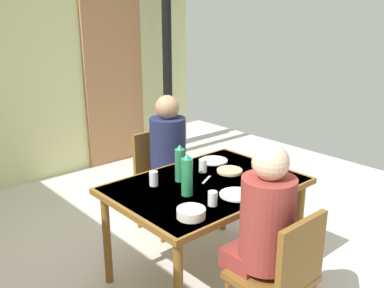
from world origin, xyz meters
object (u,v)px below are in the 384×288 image
object	(u,v)px
person_far_diner	(169,147)
dining_table	(206,193)
chair_near_diner	(282,275)
person_near_diner	(265,219)
serving_bowl_center	(191,213)
water_bottle_green_far	(180,164)
water_bottle_green_near	(187,176)
chair_far_diner	(160,174)

from	to	relation	value
person_far_diner	dining_table	bearing A→B (deg)	72.72
chair_near_diner	person_near_diner	world-z (taller)	person_near_diner
serving_bowl_center	person_far_diner	bearing A→B (deg)	57.56
chair_near_diner	water_bottle_green_far	size ratio (longest dim) A/B	3.24
dining_table	water_bottle_green_near	size ratio (longest dim) A/B	4.62
serving_bowl_center	chair_near_diner	bearing A→B (deg)	-66.59
water_bottle_green_far	serving_bowl_center	world-z (taller)	water_bottle_green_far
person_far_diner	serving_bowl_center	size ratio (longest dim) A/B	4.53
water_bottle_green_near	chair_near_diner	bearing A→B (deg)	-87.77
chair_near_diner	serving_bowl_center	xyz separation A→B (m)	(-0.22, 0.50, 0.26)
serving_bowl_center	person_near_diner	bearing A→B (deg)	-59.30
chair_far_diner	person_far_diner	distance (m)	0.31
chair_near_diner	chair_far_diner	xyz separation A→B (m)	(0.41, 1.63, 0.00)
chair_near_diner	water_bottle_green_near	size ratio (longest dim) A/B	3.07
chair_far_diner	water_bottle_green_near	bearing A→B (deg)	63.26
person_far_diner	serving_bowl_center	distance (m)	1.17
chair_near_diner	dining_table	bearing A→B (deg)	76.27
water_bottle_green_far	dining_table	bearing A→B (deg)	-54.80
chair_far_diner	water_bottle_green_far	world-z (taller)	water_bottle_green_far
dining_table	person_far_diner	world-z (taller)	person_far_diner
dining_table	water_bottle_green_far	bearing A→B (deg)	125.20
dining_table	water_bottle_green_near	xyz separation A→B (m)	(-0.23, -0.06, 0.21)
person_far_diner	water_bottle_green_near	world-z (taller)	person_far_diner
person_near_diner	water_bottle_green_far	size ratio (longest dim) A/B	2.87
chair_far_diner	person_near_diner	bearing A→B (deg)	74.64
person_near_diner	person_far_diner	bearing A→B (deg)	73.18
dining_table	water_bottle_green_far	world-z (taller)	water_bottle_green_far
dining_table	person_near_diner	size ratio (longest dim) A/B	1.70
chair_near_diner	serving_bowl_center	size ratio (longest dim) A/B	5.12
dining_table	person_far_diner	xyz separation A→B (m)	(0.21, 0.68, 0.13)
dining_table	serving_bowl_center	world-z (taller)	serving_bowl_center
person_near_diner	water_bottle_green_near	xyz separation A→B (m)	(-0.03, 0.62, 0.08)
person_near_diner	serving_bowl_center	world-z (taller)	person_near_diner
person_near_diner	serving_bowl_center	bearing A→B (deg)	120.70
chair_far_diner	water_bottle_green_far	xyz separation A→B (m)	(-0.32, -0.66, 0.36)
chair_far_diner	person_far_diner	xyz separation A→B (m)	(-0.00, -0.14, 0.28)
chair_near_diner	person_near_diner	bearing A→B (deg)	90.00
person_near_diner	dining_table	bearing A→B (deg)	73.63
dining_table	chair_far_diner	bearing A→B (deg)	75.48
dining_table	serving_bowl_center	size ratio (longest dim) A/B	7.70
chair_near_diner	water_bottle_green_near	world-z (taller)	water_bottle_green_near
water_bottle_green_far	chair_near_diner	bearing A→B (deg)	-95.29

